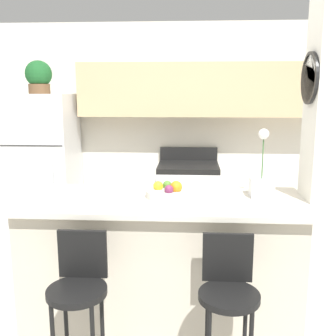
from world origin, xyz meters
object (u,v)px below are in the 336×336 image
(bar_stool_right, at_px, (228,299))
(refrigerator, at_px, (44,168))
(stove_range, at_px, (188,202))
(bar_stool_left, at_px, (79,294))
(trash_bin, at_px, (90,229))
(orchid_vase, at_px, (262,182))
(potted_plant_on_fridge, at_px, (39,77))
(fruit_bowl, at_px, (168,192))

(bar_stool_right, bearing_deg, refrigerator, 127.85)
(stove_range, xyz_separation_m, bar_stool_right, (0.24, -2.54, 0.19))
(bar_stool_left, relative_size, trash_bin, 2.57)
(bar_stool_left, xyz_separation_m, trash_bin, (-0.54, 2.27, -0.46))
(orchid_vase, xyz_separation_m, trash_bin, (-1.63, 1.61, -0.95))
(stove_range, distance_m, orchid_vase, 2.06)
(trash_bin, bearing_deg, refrigerator, 158.17)
(refrigerator, xyz_separation_m, bar_stool_left, (1.13, -2.50, -0.21))
(potted_plant_on_fridge, bearing_deg, fruit_bowl, -50.12)
(stove_range, height_order, fruit_bowl, fruit_bowl)
(bar_stool_right, bearing_deg, fruit_bowl, 120.83)
(refrigerator, relative_size, potted_plant_on_fridge, 4.61)
(bar_stool_left, distance_m, orchid_vase, 1.36)
(refrigerator, bearing_deg, potted_plant_on_fridge, 118.24)
(refrigerator, bearing_deg, stove_range, 1.18)
(bar_stool_right, height_order, potted_plant_on_fridge, potted_plant_on_fridge)
(fruit_bowl, xyz_separation_m, trash_bin, (-0.99, 1.65, -0.89))
(potted_plant_on_fridge, xyz_separation_m, fruit_bowl, (1.58, -1.89, -0.83))
(stove_range, bearing_deg, orchid_vase, -74.78)
(bar_stool_right, relative_size, potted_plant_on_fridge, 2.63)
(refrigerator, xyz_separation_m, orchid_vase, (2.21, -1.84, 0.29))
(stove_range, xyz_separation_m, bar_stool_left, (-0.58, -2.54, 0.19))
(bar_stool_right, relative_size, fruit_bowl, 3.41)
(orchid_vase, bearing_deg, potted_plant_on_fridge, 140.25)
(stove_range, distance_m, fruit_bowl, 2.02)
(refrigerator, xyz_separation_m, stove_range, (1.70, 0.03, -0.40))
(refrigerator, relative_size, fruit_bowl, 5.98)
(bar_stool_right, bearing_deg, potted_plant_on_fridge, 127.85)
(refrigerator, distance_m, trash_bin, 0.92)
(refrigerator, height_order, orchid_vase, refrigerator)
(bar_stool_right, bearing_deg, stove_range, 95.44)
(fruit_bowl, bearing_deg, refrigerator, 129.88)
(fruit_bowl, bearing_deg, orchid_vase, 4.38)
(bar_stool_left, bearing_deg, potted_plant_on_fridge, 114.24)
(bar_stool_right, height_order, orchid_vase, orchid_vase)
(potted_plant_on_fridge, relative_size, fruit_bowl, 1.30)
(stove_range, bearing_deg, fruit_bowl, -93.69)
(refrigerator, bearing_deg, orchid_vase, -39.75)
(refrigerator, distance_m, potted_plant_on_fridge, 1.05)
(bar_stool_right, xyz_separation_m, orchid_vase, (0.27, 0.66, 0.50))
(fruit_bowl, bearing_deg, stove_range, 86.31)
(potted_plant_on_fridge, relative_size, orchid_vase, 0.80)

